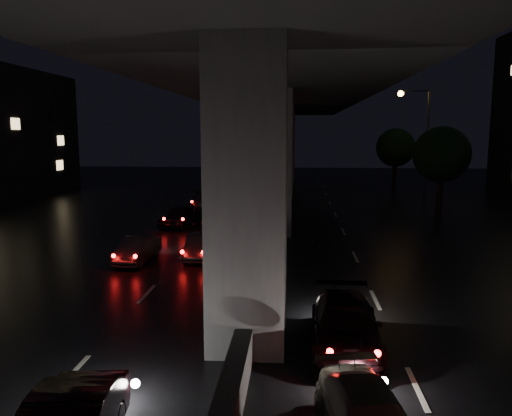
# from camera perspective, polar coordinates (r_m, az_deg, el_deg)

# --- Properties ---
(ground) EXTENTS (120.00, 120.00, 0.00)m
(ground) POSITION_cam_1_polar(r_m,az_deg,el_deg) (23.39, 1.45, -5.42)
(ground) COLOR black
(ground) RESTS_ON ground
(viaduct) EXTENTS (12.00, 80.00, 10.50)m
(viaduct) POSITION_cam_1_polar(r_m,az_deg,el_deg) (27.82, 2.12, 14.11)
(viaduct) COLOR #363639
(viaduct) RESTS_ON ground
(median_barrier) EXTENTS (0.45, 70.00, 0.85)m
(median_barrier) POSITION_cam_1_polar(r_m,az_deg,el_deg) (28.18, 2.03, -2.13)
(median_barrier) COLOR #363639
(median_barrier) RESTS_ON ground
(tree_c) EXTENTS (3.80, 3.80, 6.12)m
(tree_c) POSITION_cam_1_polar(r_m,az_deg,el_deg) (36.03, 20.46, 5.72)
(tree_c) COLOR black
(tree_c) RESTS_ON ground
(tree_d) EXTENTS (3.80, 3.80, 6.12)m
(tree_d) POSITION_cam_1_polar(r_m,az_deg,el_deg) (51.61, 15.66, 6.64)
(tree_d) COLOR black
(tree_d) RESTS_ON ground
(streetlight_far) EXTENTS (2.52, 0.44, 9.00)m
(streetlight_far) POSITION_cam_1_polar(r_m,az_deg,el_deg) (41.81, 18.29, 8.15)
(streetlight_far) COLOR #2D2D33
(streetlight_far) RESTS_ON ground
(car_3) EXTENTS (1.93, 4.44, 1.27)m
(car_3) POSITION_cam_1_polar(r_m,az_deg,el_deg) (13.68, 10.17, -13.10)
(car_3) COLOR black
(car_3) RESTS_ON ground
(car_4) EXTENTS (1.35, 3.39, 1.10)m
(car_4) POSITION_cam_1_polar(r_m,az_deg,el_deg) (22.77, -13.43, -4.63)
(car_4) COLOR black
(car_4) RESTS_ON ground
(car_5) EXTENTS (1.28, 3.32, 1.08)m
(car_5) POSITION_cam_1_polar(r_m,az_deg,el_deg) (22.99, -6.42, -4.34)
(car_5) COLOR black
(car_5) RESTS_ON ground
(car_6) EXTENTS (2.44, 4.12, 1.31)m
(car_6) POSITION_cam_1_polar(r_m,az_deg,el_deg) (30.80, -8.54, -0.86)
(car_6) COLOR black
(car_6) RESTS_ON ground
(car_7) EXTENTS (2.57, 4.40, 1.20)m
(car_7) POSITION_cam_1_polar(r_m,az_deg,el_deg) (38.12, -6.05, 0.90)
(car_7) COLOR black
(car_7) RESTS_ON ground
(car_8) EXTENTS (1.60, 3.48, 1.16)m
(car_8) POSITION_cam_1_polar(r_m,az_deg,el_deg) (38.69, -1.47, 1.03)
(car_8) COLOR black
(car_8) RESTS_ON ground
(car_9) EXTENTS (1.64, 3.52, 1.12)m
(car_9) POSITION_cam_1_polar(r_m,az_deg,el_deg) (40.42, -1.53, 1.33)
(car_9) COLOR #4A4440
(car_9) RESTS_ON ground
(car_10) EXTENTS (2.53, 4.22, 1.10)m
(car_10) POSITION_cam_1_polar(r_m,az_deg,el_deg) (46.58, -0.04, 2.28)
(car_10) COLOR black
(car_10) RESTS_ON ground
(car_11) EXTENTS (2.27, 4.08, 1.08)m
(car_11) POSITION_cam_1_polar(r_m,az_deg,el_deg) (51.40, -3.73, 2.85)
(car_11) COLOR black
(car_11) RESTS_ON ground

